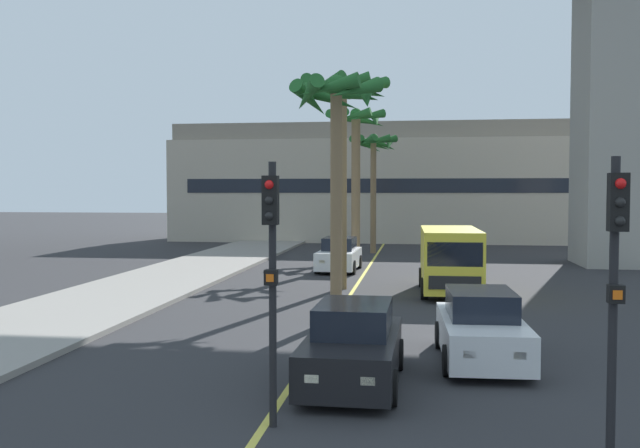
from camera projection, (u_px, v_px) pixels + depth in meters
name	position (u px, v px, depth m)	size (l,w,h in m)	color
sidewalk_left	(60.00, 316.00, 20.61)	(4.80, 80.00, 0.15)	gray
lane_stripe_center	(356.00, 287.00, 27.42)	(0.14, 56.00, 0.01)	#DBCC4C
pier_building_backdrop	(387.00, 184.00, 53.10)	(31.69, 8.04, 8.63)	#BCB29E
car_queue_front	(339.00, 256.00, 32.77)	(1.92, 4.14, 1.56)	white
car_queue_second	(481.00, 329.00, 15.38)	(1.95, 4.16, 1.56)	white
car_queue_third	(353.00, 347.00, 13.62)	(1.89, 4.13, 1.56)	black
delivery_van	(450.00, 258.00, 25.54)	(2.23, 5.28, 2.36)	yellow
traffic_light_median_near	(272.00, 257.00, 10.97)	(0.24, 0.37, 4.20)	black
traffic_light_right_far_corner	(615.00, 270.00, 9.21)	(0.24, 0.37, 4.20)	black
palm_tree_near_median	(373.00, 154.00, 41.86)	(2.93, 2.97, 7.13)	brown
palm_tree_mid_median	(343.00, 109.00, 26.43)	(3.61, 3.64, 8.10)	brown
palm_tree_far_median	(356.00, 144.00, 35.73)	(3.17, 3.23, 7.93)	brown
palm_tree_farthest_median	(337.00, 120.00, 20.12)	(2.77, 2.79, 7.05)	brown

